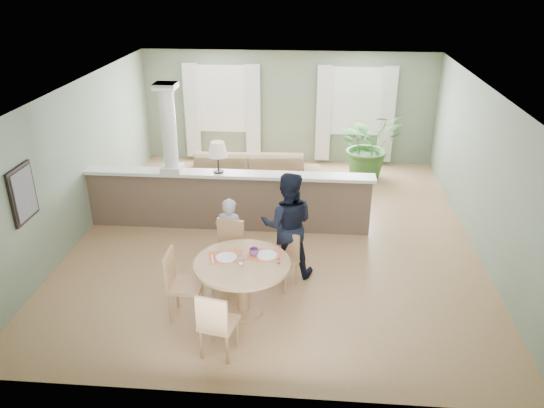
# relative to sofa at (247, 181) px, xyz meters

# --- Properties ---
(ground) EXTENTS (8.00, 8.00, 0.00)m
(ground) POSITION_rel_sofa_xyz_m (0.71, -1.47, -0.44)
(ground) COLOR tan
(ground) RESTS_ON ground
(room_shell) EXTENTS (7.02, 8.02, 2.71)m
(room_shell) POSITION_rel_sofa_xyz_m (0.68, -0.84, 1.37)
(room_shell) COLOR gray
(room_shell) RESTS_ON ground
(pony_wall) EXTENTS (5.32, 0.38, 2.70)m
(pony_wall) POSITION_rel_sofa_xyz_m (-0.28, -1.27, 0.26)
(pony_wall) COLOR brown
(pony_wall) RESTS_ON ground
(sofa) EXTENTS (3.09, 1.32, 0.89)m
(sofa) POSITION_rel_sofa_xyz_m (0.00, 0.00, 0.00)
(sofa) COLOR olive
(sofa) RESTS_ON ground
(houseplant) EXTENTS (1.78, 1.69, 1.56)m
(houseplant) POSITION_rel_sofa_xyz_m (2.59, 1.57, 0.34)
(houseplant) COLOR #326127
(houseplant) RESTS_ON ground
(dining_table) EXTENTS (1.34, 1.34, 0.92)m
(dining_table) POSITION_rel_sofa_xyz_m (0.43, -3.85, 0.20)
(dining_table) COLOR tan
(dining_table) RESTS_ON ground
(chair_far_boy) EXTENTS (0.52, 0.52, 0.99)m
(chair_far_boy) POSITION_rel_sofa_xyz_m (0.10, -3.04, 0.10)
(chair_far_boy) COLOR tan
(chair_far_boy) RESTS_ON ground
(chair_far_man) EXTENTS (0.52, 0.52, 0.85)m
(chair_far_man) POSITION_rel_sofa_xyz_m (0.97, -3.10, 0.02)
(chair_far_man) COLOR tan
(chair_far_man) RESTS_ON ground
(chair_near) EXTENTS (0.51, 0.51, 0.94)m
(chair_near) POSITION_rel_sofa_xyz_m (0.23, -4.83, 0.08)
(chair_near) COLOR tan
(chair_near) RESTS_ON ground
(chair_side) EXTENTS (0.46, 0.46, 1.01)m
(chair_side) POSITION_rel_sofa_xyz_m (-0.43, -4.02, 0.11)
(chair_side) COLOR tan
(chair_side) RESTS_ON ground
(child_person) EXTENTS (0.51, 0.37, 1.29)m
(child_person) POSITION_rel_sofa_xyz_m (0.09, -2.81, 0.20)
(child_person) COLOR #96969B
(child_person) RESTS_ON ground
(man_person) EXTENTS (0.85, 0.67, 1.72)m
(man_person) POSITION_rel_sofa_xyz_m (0.99, -2.77, 0.42)
(man_person) COLOR black
(man_person) RESTS_ON ground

